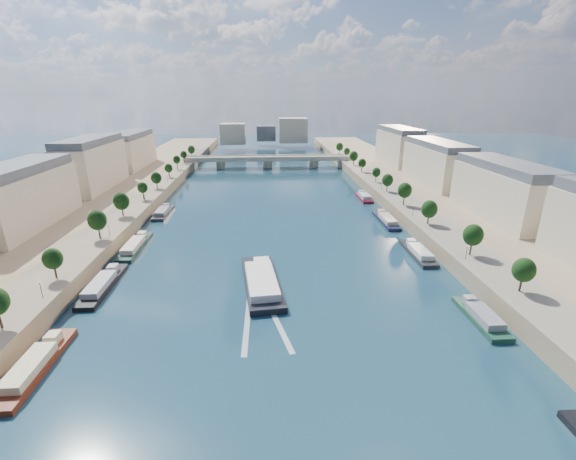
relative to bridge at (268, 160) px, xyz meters
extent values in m
plane|color=#0C2B37|center=(0.00, -116.18, -5.08)|extent=(700.00, 700.00, 0.00)
cube|color=#9E8460|center=(-72.00, -116.18, -2.58)|extent=(44.00, 520.00, 5.00)
cube|color=#9E8460|center=(72.00, -116.18, -2.58)|extent=(44.00, 520.00, 5.00)
cube|color=gray|center=(-57.00, -116.18, -0.03)|extent=(14.00, 520.00, 0.10)
cube|color=gray|center=(57.00, -116.18, -0.03)|extent=(14.00, 520.00, 0.10)
cylinder|color=#382B1E|center=(-55.00, -174.18, 1.83)|extent=(0.50, 0.50, 3.82)
ellipsoid|color=black|center=(-55.00, -174.18, 5.42)|extent=(4.80, 4.80, 5.52)
cylinder|color=#382B1E|center=(-55.00, -150.18, 1.83)|extent=(0.50, 0.50, 3.82)
ellipsoid|color=black|center=(-55.00, -150.18, 5.42)|extent=(4.80, 4.80, 5.52)
cylinder|color=#382B1E|center=(-55.00, -126.18, 1.83)|extent=(0.50, 0.50, 3.82)
ellipsoid|color=black|center=(-55.00, -126.18, 5.42)|extent=(4.80, 4.80, 5.52)
cylinder|color=#382B1E|center=(-55.00, -102.18, 1.83)|extent=(0.50, 0.50, 3.82)
ellipsoid|color=black|center=(-55.00, -102.18, 5.42)|extent=(4.80, 4.80, 5.52)
cylinder|color=#382B1E|center=(-55.00, -78.18, 1.83)|extent=(0.50, 0.50, 3.82)
ellipsoid|color=black|center=(-55.00, -78.18, 5.42)|extent=(4.80, 4.80, 5.52)
cylinder|color=#382B1E|center=(-55.00, -54.18, 1.83)|extent=(0.50, 0.50, 3.82)
ellipsoid|color=black|center=(-55.00, -54.18, 5.42)|extent=(4.80, 4.80, 5.52)
cylinder|color=#382B1E|center=(-55.00, -30.18, 1.83)|extent=(0.50, 0.50, 3.82)
ellipsoid|color=black|center=(-55.00, -30.18, 5.42)|extent=(4.80, 4.80, 5.52)
cylinder|color=#382B1E|center=(-55.00, -6.18, 1.83)|extent=(0.50, 0.50, 3.82)
ellipsoid|color=black|center=(-55.00, -6.18, 5.42)|extent=(4.80, 4.80, 5.52)
cylinder|color=#382B1E|center=(-55.00, 17.82, 1.83)|extent=(0.50, 0.50, 3.82)
ellipsoid|color=black|center=(-55.00, 17.82, 5.42)|extent=(4.80, 4.80, 5.52)
cylinder|color=#382B1E|center=(55.00, -190.18, 1.83)|extent=(0.50, 0.50, 3.82)
ellipsoid|color=black|center=(55.00, -190.18, 5.42)|extent=(4.80, 4.80, 5.52)
cylinder|color=#382B1E|center=(55.00, -166.18, 1.83)|extent=(0.50, 0.50, 3.82)
ellipsoid|color=black|center=(55.00, -166.18, 5.42)|extent=(4.80, 4.80, 5.52)
cylinder|color=#382B1E|center=(55.00, -142.18, 1.83)|extent=(0.50, 0.50, 3.82)
ellipsoid|color=black|center=(55.00, -142.18, 5.42)|extent=(4.80, 4.80, 5.52)
cylinder|color=#382B1E|center=(55.00, -118.18, 1.83)|extent=(0.50, 0.50, 3.82)
ellipsoid|color=black|center=(55.00, -118.18, 5.42)|extent=(4.80, 4.80, 5.52)
cylinder|color=#382B1E|center=(55.00, -94.18, 1.83)|extent=(0.50, 0.50, 3.82)
ellipsoid|color=black|center=(55.00, -94.18, 5.42)|extent=(4.80, 4.80, 5.52)
cylinder|color=#382B1E|center=(55.00, -70.18, 1.83)|extent=(0.50, 0.50, 3.82)
ellipsoid|color=black|center=(55.00, -70.18, 5.42)|extent=(4.80, 4.80, 5.52)
cylinder|color=#382B1E|center=(55.00, -46.18, 1.83)|extent=(0.50, 0.50, 3.82)
ellipsoid|color=black|center=(55.00, -46.18, 5.42)|extent=(4.80, 4.80, 5.52)
cylinder|color=#382B1E|center=(55.00, -22.18, 1.83)|extent=(0.50, 0.50, 3.82)
ellipsoid|color=black|center=(55.00, -22.18, 5.42)|extent=(4.80, 4.80, 5.52)
cylinder|color=#382B1E|center=(55.00, 1.82, 1.83)|extent=(0.50, 0.50, 3.82)
ellipsoid|color=black|center=(55.00, 1.82, 5.42)|extent=(4.80, 4.80, 5.52)
cylinder|color=#382B1E|center=(55.00, 25.82, 1.83)|extent=(0.50, 0.50, 3.82)
ellipsoid|color=black|center=(55.00, 25.82, 5.42)|extent=(4.80, 4.80, 5.52)
cylinder|color=black|center=(-52.50, -186.18, 1.92)|extent=(0.14, 0.14, 4.00)
sphere|color=#FFE5B2|center=(-52.50, -186.18, 4.02)|extent=(0.36, 0.36, 0.36)
cylinder|color=black|center=(-52.50, -146.18, 1.92)|extent=(0.14, 0.14, 4.00)
sphere|color=#FFE5B2|center=(-52.50, -146.18, 4.02)|extent=(0.36, 0.36, 0.36)
cylinder|color=black|center=(-52.50, -106.18, 1.92)|extent=(0.14, 0.14, 4.00)
sphere|color=#FFE5B2|center=(-52.50, -106.18, 4.02)|extent=(0.36, 0.36, 0.36)
cylinder|color=black|center=(-52.50, -66.18, 1.92)|extent=(0.14, 0.14, 4.00)
sphere|color=#FFE5B2|center=(-52.50, -66.18, 4.02)|extent=(0.36, 0.36, 0.36)
cylinder|color=black|center=(-52.50, -26.18, 1.92)|extent=(0.14, 0.14, 4.00)
sphere|color=#FFE5B2|center=(-52.50, -26.18, 4.02)|extent=(0.36, 0.36, 0.36)
cylinder|color=black|center=(52.50, -171.18, 1.92)|extent=(0.14, 0.14, 4.00)
sphere|color=#FFE5B2|center=(52.50, -171.18, 4.02)|extent=(0.36, 0.36, 0.36)
cylinder|color=black|center=(52.50, -131.18, 1.92)|extent=(0.14, 0.14, 4.00)
sphere|color=#FFE5B2|center=(52.50, -131.18, 4.02)|extent=(0.36, 0.36, 0.36)
cylinder|color=black|center=(52.50, -91.18, 1.92)|extent=(0.14, 0.14, 4.00)
sphere|color=#FFE5B2|center=(52.50, -91.18, 4.02)|extent=(0.36, 0.36, 0.36)
cylinder|color=black|center=(52.50, -51.18, 1.92)|extent=(0.14, 0.14, 4.00)
sphere|color=#FFE5B2|center=(52.50, -51.18, 4.02)|extent=(0.36, 0.36, 0.36)
cylinder|color=black|center=(52.50, -11.18, 1.92)|extent=(0.14, 0.14, 4.00)
sphere|color=#FFE5B2|center=(52.50, -11.18, 4.02)|extent=(0.36, 0.36, 0.36)
cube|color=beige|center=(-85.00, -133.18, 9.92)|extent=(16.00, 52.00, 20.00)
cube|color=#474C54|center=(-85.00, -133.18, 21.52)|extent=(14.72, 50.44, 3.20)
cube|color=beige|center=(-85.00, -75.18, 9.92)|extent=(16.00, 52.00, 20.00)
cube|color=#474C54|center=(-85.00, -75.18, 21.52)|extent=(14.72, 50.44, 3.20)
cube|color=beige|center=(-85.00, -17.18, 9.92)|extent=(16.00, 52.00, 20.00)
cube|color=#474C54|center=(-85.00, -17.18, 21.52)|extent=(14.72, 50.44, 3.20)
cube|color=beige|center=(85.00, -133.18, 9.92)|extent=(16.00, 52.00, 20.00)
cube|color=#474C54|center=(85.00, -133.18, 21.52)|extent=(14.72, 50.44, 3.20)
cube|color=beige|center=(85.00, -75.18, 9.92)|extent=(16.00, 52.00, 20.00)
cube|color=#474C54|center=(85.00, -75.18, 21.52)|extent=(14.72, 50.44, 3.20)
cube|color=beige|center=(85.00, -17.18, 9.92)|extent=(16.00, 52.00, 20.00)
cube|color=#474C54|center=(85.00, -17.18, 21.52)|extent=(14.72, 50.44, 3.20)
cube|color=beige|center=(-30.00, 93.82, 8.92)|extent=(22.00, 18.00, 18.00)
cube|color=beige|center=(25.00, 103.82, 10.92)|extent=(26.00, 20.00, 22.00)
cube|color=#474C54|center=(0.00, 118.82, 6.92)|extent=(18.00, 16.00, 14.00)
cube|color=#C1B79E|center=(0.00, 0.00, 1.12)|extent=(112.00, 11.00, 2.20)
cube|color=#C1B79E|center=(0.00, -5.00, 2.62)|extent=(112.00, 0.80, 0.90)
cube|color=#C1B79E|center=(0.00, 5.00, 2.62)|extent=(112.00, 0.80, 0.90)
cylinder|color=#C1B79E|center=(-32.00, 0.00, -2.58)|extent=(6.40, 6.40, 5.00)
cylinder|color=#C1B79E|center=(0.00, 0.00, -2.58)|extent=(6.40, 6.40, 5.00)
cylinder|color=#C1B79E|center=(32.00, 0.00, -2.58)|extent=(6.40, 6.40, 5.00)
cube|color=#C1B79E|center=(-52.00, 0.00, -2.58)|extent=(6.00, 12.00, 5.00)
cube|color=#C1B79E|center=(52.00, 0.00, -2.58)|extent=(6.00, 12.00, 5.00)
cube|color=black|center=(-3.79, -172.94, -4.58)|extent=(12.14, 31.75, 2.21)
cube|color=white|center=(-3.79, -175.42, -2.48)|extent=(9.39, 20.80, 1.99)
cube|color=white|center=(-3.79, -163.65, -2.57)|extent=(4.80, 4.17, 1.80)
cube|color=silver|center=(-6.99, -189.94, -5.06)|extent=(1.57, 26.01, 0.04)
cube|color=silver|center=(-0.59, -189.94, -5.06)|extent=(7.10, 25.59, 0.04)
cube|color=maroon|center=(-45.50, -203.95, -4.78)|extent=(5.00, 22.71, 1.80)
cube|color=beige|center=(-45.50, -205.76, -3.08)|extent=(4.10, 12.49, 1.60)
cube|color=beige|center=(-45.50, -197.13, -2.98)|extent=(2.50, 2.73, 1.80)
cube|color=black|center=(-45.50, -171.90, -4.78)|extent=(5.00, 24.50, 1.80)
cube|color=#A7ADB3|center=(-45.50, -173.86, -3.08)|extent=(4.10, 13.47, 1.60)
cube|color=#A7ADB3|center=(-45.50, -164.55, -2.98)|extent=(2.50, 2.94, 1.80)
cube|color=#16372D|center=(-45.50, -144.54, -4.78)|extent=(5.00, 25.24, 1.80)
cube|color=beige|center=(-45.50, -146.56, -3.08)|extent=(4.10, 13.88, 1.60)
cube|color=beige|center=(-45.50, -136.97, -2.98)|extent=(2.50, 3.03, 1.80)
cube|color=#29292B|center=(-45.50, -106.71, -4.78)|extent=(5.00, 20.46, 1.80)
cube|color=gray|center=(-45.50, -108.35, -3.08)|extent=(4.10, 11.25, 1.60)
cube|color=gray|center=(-45.50, -100.57, -2.98)|extent=(2.50, 2.46, 1.80)
cube|color=#1B4531|center=(45.50, -193.17, -4.78)|extent=(5.00, 17.79, 1.80)
cube|color=gray|center=(45.50, -194.60, -3.08)|extent=(4.10, 9.79, 1.60)
cube|color=gray|center=(45.50, -187.83, -2.98)|extent=(2.50, 2.14, 1.80)
cube|color=#28282B|center=(45.50, -156.02, -4.78)|extent=(5.00, 20.82, 1.80)
cube|color=silver|center=(45.50, -157.69, -3.08)|extent=(4.10, 11.45, 1.60)
cube|color=silver|center=(45.50, -149.78, -2.98)|extent=(2.50, 2.50, 1.80)
cube|color=#181C36|center=(45.50, -122.55, -4.78)|extent=(5.00, 23.28, 1.80)
cube|color=beige|center=(45.50, -124.42, -3.08)|extent=(4.10, 12.80, 1.60)
cube|color=beige|center=(45.50, -115.57, -2.98)|extent=(2.50, 2.79, 1.80)
cube|color=maroon|center=(45.50, -87.11, -4.78)|extent=(5.00, 17.83, 1.80)
cube|color=silver|center=(45.50, -88.54, -3.08)|extent=(4.10, 9.81, 1.60)
cube|color=silver|center=(45.50, -81.76, -2.98)|extent=(2.50, 2.14, 1.80)
camera|label=1|loc=(-2.47, -265.35, 43.17)|focal=24.00mm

